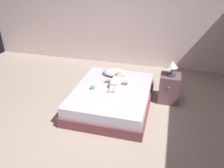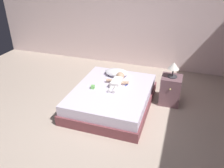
% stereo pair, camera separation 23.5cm
% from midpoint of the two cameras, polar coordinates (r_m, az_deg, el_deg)
% --- Properties ---
extents(ground_plane, '(8.00, 8.00, 0.00)m').
position_cam_midpoint_polar(ground_plane, '(3.80, -2.67, -12.11)').
color(ground_plane, '#B19E8E').
extents(wall_behind_bed, '(8.00, 0.12, 2.87)m').
position_cam_midpoint_polar(wall_behind_bed, '(5.89, 7.95, 17.89)').
color(wall_behind_bed, silver).
rests_on(wall_behind_bed, ground_plane).
extents(bed, '(1.43, 1.80, 0.37)m').
position_cam_midpoint_polar(bed, '(4.35, 1.55, -3.39)').
color(bed, brown).
rests_on(bed, ground_plane).
extents(pillow, '(0.49, 0.35, 0.12)m').
position_cam_midpoint_polar(pillow, '(4.74, 2.61, 2.88)').
color(pillow, silver).
rests_on(pillow, bed).
extents(baby, '(0.45, 0.64, 0.17)m').
position_cam_midpoint_polar(baby, '(4.40, 2.94, 0.75)').
color(baby, white).
rests_on(baby, bed).
extents(toothbrush, '(0.04, 0.14, 0.02)m').
position_cam_midpoint_polar(toothbrush, '(4.40, 5.32, -0.14)').
color(toothbrush, blue).
rests_on(toothbrush, bed).
extents(nightstand, '(0.38, 0.41, 0.57)m').
position_cam_midpoint_polar(nightstand, '(4.56, 15.88, -1.49)').
color(nightstand, '#6B4A52').
rests_on(nightstand, ground_plane).
extents(lamp, '(0.21, 0.21, 0.29)m').
position_cam_midpoint_polar(lamp, '(4.35, 16.72, 4.14)').
color(lamp, '#333338').
rests_on(lamp, nightstand).
extents(toy_block, '(0.07, 0.07, 0.07)m').
position_cam_midpoint_polar(toy_block, '(4.25, -3.24, -0.78)').
color(toy_block, '#6BBC5A').
rests_on(toy_block, bed).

